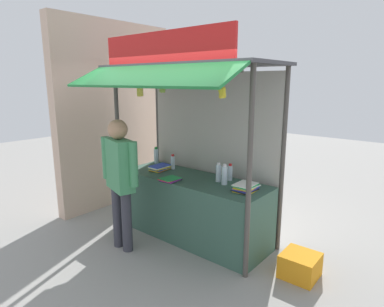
{
  "coord_description": "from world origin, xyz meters",
  "views": [
    {
      "loc": [
        2.78,
        -3.34,
        2.19
      ],
      "look_at": [
        0.0,
        0.0,
        1.23
      ],
      "focal_mm": 30.45,
      "sensor_mm": 36.0,
      "label": 1
    }
  ],
  "objects_px": {
    "water_bottle_back_left": "(173,162)",
    "water_bottle_right": "(225,175)",
    "water_bottle_back_right": "(156,155)",
    "banana_bunch_inner_left": "(162,88)",
    "magazine_stack_mid_left": "(160,168)",
    "water_bottle_far_left": "(230,173)",
    "banana_bunch_inner_right": "(222,92)",
    "magazine_stack_far_right": "(246,187)",
    "magazine_stack_center": "(170,179)",
    "banana_bunch_rightmost": "(140,91)",
    "vendor_person": "(120,173)",
    "plastic_crate": "(300,265)",
    "water_bottle_mid_right": "(218,173)"
  },
  "relations": [
    {
      "from": "water_bottle_back_left",
      "to": "water_bottle_right",
      "type": "bearing_deg",
      "value": -7.07
    },
    {
      "from": "water_bottle_back_right",
      "to": "banana_bunch_inner_left",
      "type": "xyz_separation_m",
      "value": [
        0.94,
        -0.76,
        1.12
      ]
    },
    {
      "from": "magazine_stack_mid_left",
      "to": "water_bottle_far_left",
      "type": "bearing_deg",
      "value": 12.07
    },
    {
      "from": "water_bottle_back_left",
      "to": "water_bottle_right",
      "type": "distance_m",
      "value": 1.05
    },
    {
      "from": "banana_bunch_inner_right",
      "to": "magazine_stack_far_right",
      "type": "bearing_deg",
      "value": 85.42
    },
    {
      "from": "magazine_stack_center",
      "to": "banana_bunch_inner_right",
      "type": "height_order",
      "value": "banana_bunch_inner_right"
    },
    {
      "from": "magazine_stack_mid_left",
      "to": "banana_bunch_rightmost",
      "type": "bearing_deg",
      "value": -71.66
    },
    {
      "from": "banana_bunch_inner_left",
      "to": "vendor_person",
      "type": "bearing_deg",
      "value": -138.5
    },
    {
      "from": "water_bottle_far_left",
      "to": "magazine_stack_mid_left",
      "type": "bearing_deg",
      "value": -167.93
    },
    {
      "from": "water_bottle_back_right",
      "to": "plastic_crate",
      "type": "distance_m",
      "value": 2.75
    },
    {
      "from": "water_bottle_mid_right",
      "to": "vendor_person",
      "type": "distance_m",
      "value": 1.29
    },
    {
      "from": "banana_bunch_inner_right",
      "to": "banana_bunch_rightmost",
      "type": "bearing_deg",
      "value": 179.99
    },
    {
      "from": "water_bottle_back_left",
      "to": "magazine_stack_far_right",
      "type": "bearing_deg",
      "value": -6.82
    },
    {
      "from": "magazine_stack_far_right",
      "to": "vendor_person",
      "type": "distance_m",
      "value": 1.6
    },
    {
      "from": "water_bottle_mid_right",
      "to": "banana_bunch_inner_left",
      "type": "distance_m",
      "value": 1.34
    },
    {
      "from": "water_bottle_far_left",
      "to": "water_bottle_back_left",
      "type": "distance_m",
      "value": 1.0
    },
    {
      "from": "magazine_stack_mid_left",
      "to": "vendor_person",
      "type": "height_order",
      "value": "vendor_person"
    },
    {
      "from": "banana_bunch_inner_right",
      "to": "banana_bunch_inner_left",
      "type": "height_order",
      "value": "same"
    },
    {
      "from": "vendor_person",
      "to": "water_bottle_right",
      "type": "bearing_deg",
      "value": -121.1
    },
    {
      "from": "banana_bunch_inner_right",
      "to": "water_bottle_mid_right",
      "type": "bearing_deg",
      "value": 126.76
    },
    {
      "from": "water_bottle_far_left",
      "to": "water_bottle_back_right",
      "type": "bearing_deg",
      "value": 178.6
    },
    {
      "from": "water_bottle_mid_right",
      "to": "magazine_stack_far_right",
      "type": "height_order",
      "value": "water_bottle_mid_right"
    },
    {
      "from": "water_bottle_far_left",
      "to": "vendor_person",
      "type": "height_order",
      "value": "vendor_person"
    },
    {
      "from": "water_bottle_mid_right",
      "to": "water_bottle_back_left",
      "type": "relative_size",
      "value": 1.13
    },
    {
      "from": "water_bottle_right",
      "to": "magazine_stack_center",
      "type": "relative_size",
      "value": 1.0
    },
    {
      "from": "water_bottle_back_right",
      "to": "banana_bunch_rightmost",
      "type": "distance_m",
      "value": 1.42
    },
    {
      "from": "banana_bunch_inner_right",
      "to": "magazine_stack_center",
      "type": "bearing_deg",
      "value": 168.5
    },
    {
      "from": "magazine_stack_center",
      "to": "plastic_crate",
      "type": "height_order",
      "value": "magazine_stack_center"
    },
    {
      "from": "water_bottle_back_right",
      "to": "water_bottle_right",
      "type": "xyz_separation_m",
      "value": [
        1.51,
        -0.23,
        0.0
      ]
    },
    {
      "from": "water_bottle_far_left",
      "to": "plastic_crate",
      "type": "bearing_deg",
      "value": -11.46
    },
    {
      "from": "water_bottle_far_left",
      "to": "banana_bunch_inner_right",
      "type": "xyz_separation_m",
      "value": [
        0.35,
        -0.73,
        1.1
      ]
    },
    {
      "from": "magazine_stack_center",
      "to": "water_bottle_far_left",
      "type": "bearing_deg",
      "value": 41.07
    },
    {
      "from": "water_bottle_far_left",
      "to": "magazine_stack_center",
      "type": "distance_m",
      "value": 0.82
    },
    {
      "from": "water_bottle_back_left",
      "to": "magazine_stack_mid_left",
      "type": "relative_size",
      "value": 0.72
    },
    {
      "from": "water_bottle_far_left",
      "to": "banana_bunch_rightmost",
      "type": "height_order",
      "value": "banana_bunch_rightmost"
    },
    {
      "from": "magazine_stack_far_right",
      "to": "banana_bunch_rightmost",
      "type": "distance_m",
      "value": 1.83
    },
    {
      "from": "banana_bunch_rightmost",
      "to": "plastic_crate",
      "type": "xyz_separation_m",
      "value": [
        2.07,
        0.5,
        -1.94
      ]
    },
    {
      "from": "banana_bunch_inner_left",
      "to": "water_bottle_right",
      "type": "bearing_deg",
      "value": 42.73
    },
    {
      "from": "water_bottle_back_right",
      "to": "vendor_person",
      "type": "height_order",
      "value": "vendor_person"
    },
    {
      "from": "water_bottle_back_right",
      "to": "magazine_stack_mid_left",
      "type": "xyz_separation_m",
      "value": [
        0.36,
        -0.27,
        -0.09
      ]
    },
    {
      "from": "water_bottle_back_right",
      "to": "magazine_stack_center",
      "type": "height_order",
      "value": "water_bottle_back_right"
    },
    {
      "from": "water_bottle_far_left",
      "to": "banana_bunch_rightmost",
      "type": "bearing_deg",
      "value": -142.26
    },
    {
      "from": "water_bottle_back_left",
      "to": "vendor_person",
      "type": "xyz_separation_m",
      "value": [
        0.04,
        -1.03,
        0.06
      ]
    },
    {
      "from": "water_bottle_mid_right",
      "to": "water_bottle_back_left",
      "type": "xyz_separation_m",
      "value": [
        -0.91,
        0.08,
        -0.01
      ]
    },
    {
      "from": "water_bottle_back_right",
      "to": "water_bottle_far_left",
      "type": "relative_size",
      "value": 1.15
    },
    {
      "from": "magazine_stack_far_right",
      "to": "water_bottle_back_right",
      "type": "bearing_deg",
      "value": 171.71
    },
    {
      "from": "water_bottle_mid_right",
      "to": "banana_bunch_inner_right",
      "type": "relative_size",
      "value": 0.99
    },
    {
      "from": "magazine_stack_mid_left",
      "to": "magazine_stack_far_right",
      "type": "relative_size",
      "value": 0.96
    },
    {
      "from": "water_bottle_far_left",
      "to": "banana_bunch_inner_left",
      "type": "bearing_deg",
      "value": -126.07
    },
    {
      "from": "water_bottle_back_right",
      "to": "water_bottle_mid_right",
      "type": "relative_size",
      "value": 1.03
    }
  ]
}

